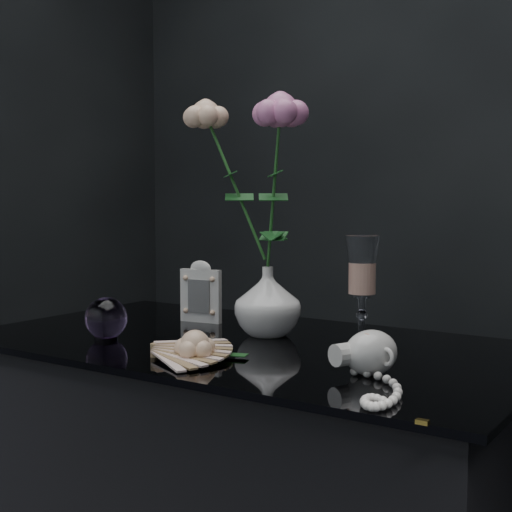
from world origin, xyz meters
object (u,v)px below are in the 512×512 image
Objects in this scene: vase at (268,301)px; pearl_jar at (371,351)px; wine_glass at (362,291)px; picture_frame at (201,291)px; paperweight at (106,318)px; loose_rose at (195,345)px.

vase is 0.34m from pearl_jar.
wine_glass reaches higher than vase.
pearl_jar is at bearing -31.03° from picture_frame.
paperweight is 0.26m from loose_rose.
wine_glass is (0.19, 0.02, 0.03)m from vase.
loose_rose is (0.02, -0.25, -0.04)m from vase.
picture_frame is at bearing 179.98° from pearl_jar.
wine_glass is 0.40m from picture_frame.
loose_rose is 0.29m from pearl_jar.
picture_frame is 0.54m from pearl_jar.
picture_frame is at bearing 175.28° from wine_glass.
paperweight is (-0.23, -0.20, -0.03)m from vase.
paperweight is at bearing -178.52° from loose_rose.
wine_glass is 2.50× the size of paperweight.
wine_glass is at bearing 4.98° from vase.
picture_frame is 0.89× the size of loose_rose.
vase is 0.31m from paperweight.
picture_frame is (-0.39, 0.03, -0.03)m from wine_glass.
vase is at bearing 173.87° from pearl_jar.
wine_glass reaches higher than picture_frame.
vase reaches higher than loose_rose.
pearl_jar is at bearing 3.23° from paperweight.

